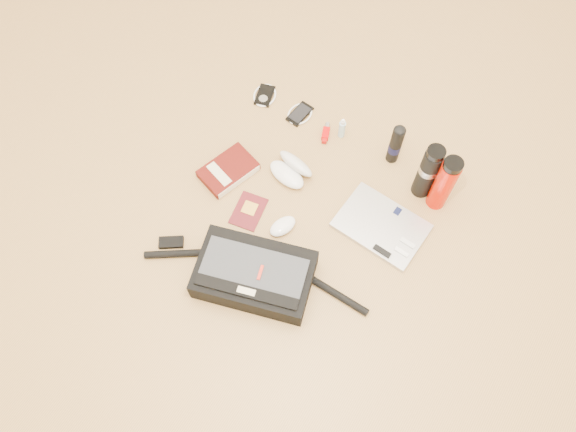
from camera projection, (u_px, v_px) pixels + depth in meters
The scene contains 14 objects.
ground at pixel (290, 236), 2.02m from camera, with size 4.00×4.00×0.00m, color #A27A43.
messenger_bag at pixel (254, 274), 1.90m from camera, with size 0.77×0.35×0.11m.
laptop at pixel (381, 226), 2.03m from camera, with size 0.32×0.24×0.03m.
book at pixel (228, 171), 2.12m from camera, with size 0.19×0.24×0.04m.
passport at pixel (249, 211), 2.06m from camera, with size 0.13×0.16×0.01m.
mouse at pixel (283, 226), 2.02m from camera, with size 0.09×0.12×0.03m.
sunglasses_case at pixel (291, 169), 2.11m from camera, with size 0.18×0.16×0.09m.
ipod at pixel (265, 95), 2.30m from camera, with size 0.12×0.12×0.01m.
phone at pixel (300, 114), 2.26m from camera, with size 0.10×0.12×0.01m.
inhaler at pixel (326, 133), 2.21m from camera, with size 0.05×0.09×0.02m.
spray_bottle at pixel (342, 129), 2.18m from camera, with size 0.03×0.03×0.10m.
aerosol_can at pixel (396, 144), 2.08m from camera, with size 0.06×0.06×0.20m.
thermos_black at pixel (428, 171), 1.99m from camera, with size 0.08×0.08×0.27m.
thermos_red at pixel (444, 183), 1.96m from camera, with size 0.09×0.09×0.27m.
Camera 1 is at (0.44, -0.71, 1.84)m, focal length 35.00 mm.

